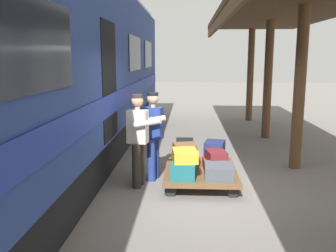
{
  "coord_description": "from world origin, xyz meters",
  "views": [
    {
      "loc": [
        0.36,
        6.25,
        2.34
      ],
      "look_at": [
        0.71,
        -0.16,
        1.15
      ],
      "focal_mm": 39.38,
      "sensor_mm": 36.0,
      "label": 1
    }
  ],
  "objects_px": {
    "suitcase_olive_duffel": "(215,158)",
    "suitcase_maroon_trunk": "(216,155)",
    "suitcase_teal_softside": "(184,169)",
    "porter_in_overalls": "(152,133)",
    "suitcase_navy_fabric": "(215,148)",
    "suitcase_black_hardshell": "(185,144)",
    "train_car": "(23,74)",
    "suitcase_slate_roller": "(219,171)",
    "suitcase_yellow_case": "(185,155)",
    "suitcase_red_plastic": "(217,165)",
    "luggage_cart": "(201,171)",
    "suitcase_brown_leather": "(185,149)",
    "suitcase_tan_vintage": "(185,155)",
    "porter_by_door": "(139,137)",
    "suitcase_burgundy_valise": "(185,161)"
  },
  "relations": [
    {
      "from": "suitcase_olive_duffel",
      "to": "suitcase_maroon_trunk",
      "type": "relative_size",
      "value": 1.3
    },
    {
      "from": "train_car",
      "to": "suitcase_navy_fabric",
      "type": "xyz_separation_m",
      "value": [
        -3.38,
        -0.91,
        -1.48
      ]
    },
    {
      "from": "suitcase_tan_vintage",
      "to": "suitcase_yellow_case",
      "type": "distance_m",
      "value": 0.99
    },
    {
      "from": "luggage_cart",
      "to": "porter_in_overalls",
      "type": "distance_m",
      "value": 1.18
    },
    {
      "from": "suitcase_tan_vintage",
      "to": "suitcase_navy_fabric",
      "type": "xyz_separation_m",
      "value": [
        -0.59,
        0.04,
        0.17
      ]
    },
    {
      "from": "suitcase_navy_fabric",
      "to": "suitcase_maroon_trunk",
      "type": "relative_size",
      "value": 1.0
    },
    {
      "from": "suitcase_yellow_case",
      "to": "suitcase_black_hardshell",
      "type": "xyz_separation_m",
      "value": [
        0.01,
        -0.97,
        -0.03
      ]
    },
    {
      "from": "suitcase_slate_roller",
      "to": "suitcase_yellow_case",
      "type": "height_order",
      "value": "suitcase_yellow_case"
    },
    {
      "from": "suitcase_slate_roller",
      "to": "suitcase_burgundy_valise",
      "type": "distance_m",
      "value": 0.77
    },
    {
      "from": "suitcase_brown_leather",
      "to": "suitcase_maroon_trunk",
      "type": "bearing_deg",
      "value": -178.2
    },
    {
      "from": "train_car",
      "to": "suitcase_slate_roller",
      "type": "distance_m",
      "value": 3.78
    },
    {
      "from": "suitcase_brown_leather",
      "to": "luggage_cart",
      "type": "bearing_deg",
      "value": -176.76
    },
    {
      "from": "suitcase_red_plastic",
      "to": "suitcase_maroon_trunk",
      "type": "relative_size",
      "value": 1.1
    },
    {
      "from": "suitcase_olive_duffel",
      "to": "porter_by_door",
      "type": "relative_size",
      "value": 0.36
    },
    {
      "from": "suitcase_brown_leather",
      "to": "suitcase_black_hardshell",
      "type": "distance_m",
      "value": 0.52
    },
    {
      "from": "suitcase_slate_roller",
      "to": "porter_in_overalls",
      "type": "distance_m",
      "value": 1.5
    },
    {
      "from": "suitcase_teal_softside",
      "to": "suitcase_brown_leather",
      "type": "xyz_separation_m",
      "value": [
        -0.0,
        -0.47,
        0.25
      ]
    },
    {
      "from": "suitcase_brown_leather",
      "to": "porter_by_door",
      "type": "bearing_deg",
      "value": 14.49
    },
    {
      "from": "suitcase_burgundy_valise",
      "to": "suitcase_maroon_trunk",
      "type": "relative_size",
      "value": 1.01
    },
    {
      "from": "suitcase_teal_softside",
      "to": "suitcase_slate_roller",
      "type": "xyz_separation_m",
      "value": [
        -0.6,
        0.0,
        -0.03
      ]
    },
    {
      "from": "luggage_cart",
      "to": "suitcase_olive_duffel",
      "type": "height_order",
      "value": "suitcase_olive_duffel"
    },
    {
      "from": "suitcase_navy_fabric",
      "to": "suitcase_black_hardshell",
      "type": "bearing_deg",
      "value": -4.7
    },
    {
      "from": "suitcase_burgundy_valise",
      "to": "suitcase_navy_fabric",
      "type": "relative_size",
      "value": 1.02
    },
    {
      "from": "suitcase_teal_softside",
      "to": "suitcase_black_hardshell",
      "type": "bearing_deg",
      "value": -89.55
    },
    {
      "from": "suitcase_teal_softside",
      "to": "porter_by_door",
      "type": "distance_m",
      "value": 1.01
    },
    {
      "from": "suitcase_red_plastic",
      "to": "suitcase_navy_fabric",
      "type": "height_order",
      "value": "suitcase_navy_fabric"
    },
    {
      "from": "suitcase_teal_softside",
      "to": "suitcase_red_plastic",
      "type": "relative_size",
      "value": 1.1
    },
    {
      "from": "suitcase_burgundy_valise",
      "to": "porter_by_door",
      "type": "height_order",
      "value": "porter_by_door"
    },
    {
      "from": "suitcase_maroon_trunk",
      "to": "suitcase_black_hardshell",
      "type": "distance_m",
      "value": 0.78
    },
    {
      "from": "train_car",
      "to": "suitcase_maroon_trunk",
      "type": "relative_size",
      "value": 37.43
    },
    {
      "from": "suitcase_yellow_case",
      "to": "porter_by_door",
      "type": "bearing_deg",
      "value": -15.62
    },
    {
      "from": "train_car",
      "to": "porter_in_overalls",
      "type": "height_order",
      "value": "train_car"
    },
    {
      "from": "train_car",
      "to": "luggage_cart",
      "type": "relative_size",
      "value": 9.8
    },
    {
      "from": "suitcase_burgundy_valise",
      "to": "suitcase_maroon_trunk",
      "type": "distance_m",
      "value": 0.6
    },
    {
      "from": "suitcase_tan_vintage",
      "to": "suitcase_brown_leather",
      "type": "bearing_deg",
      "value": 90.09
    },
    {
      "from": "suitcase_yellow_case",
      "to": "suitcase_brown_leather",
      "type": "xyz_separation_m",
      "value": [
        0.0,
        -0.45,
        0.01
      ]
    },
    {
      "from": "suitcase_brown_leather",
      "to": "suitcase_maroon_trunk",
      "type": "relative_size",
      "value": 0.88
    },
    {
      "from": "luggage_cart",
      "to": "suitcase_navy_fabric",
      "type": "xyz_separation_m",
      "value": [
        -0.29,
        -0.45,
        0.35
      ]
    },
    {
      "from": "suitcase_brown_leather",
      "to": "suitcase_black_hardshell",
      "type": "bearing_deg",
      "value": -89.05
    },
    {
      "from": "suitcase_teal_softside",
      "to": "suitcase_black_hardshell",
      "type": "relative_size",
      "value": 1.09
    },
    {
      "from": "suitcase_teal_softside",
      "to": "porter_in_overalls",
      "type": "xyz_separation_m",
      "value": [
        0.63,
        -0.67,
        0.51
      ]
    },
    {
      "from": "suitcase_burgundy_valise",
      "to": "train_car",
      "type": "bearing_deg",
      "value": 9.29
    },
    {
      "from": "suitcase_navy_fabric",
      "to": "suitcase_red_plastic",
      "type": "bearing_deg",
      "value": 91.36
    },
    {
      "from": "suitcase_tan_vintage",
      "to": "suitcase_maroon_trunk",
      "type": "distance_m",
      "value": 0.77
    },
    {
      "from": "luggage_cart",
      "to": "suitcase_brown_leather",
      "type": "relative_size",
      "value": 4.33
    },
    {
      "from": "suitcase_maroon_trunk",
      "to": "suitcase_burgundy_valise",
      "type": "bearing_deg",
      "value": 0.14
    },
    {
      "from": "luggage_cart",
      "to": "suitcase_burgundy_valise",
      "type": "distance_m",
      "value": 0.36
    },
    {
      "from": "luggage_cart",
      "to": "suitcase_teal_softside",
      "type": "distance_m",
      "value": 0.6
    },
    {
      "from": "suitcase_burgundy_valise",
      "to": "suitcase_brown_leather",
      "type": "distance_m",
      "value": 0.25
    },
    {
      "from": "suitcase_teal_softside",
      "to": "suitcase_black_hardshell",
      "type": "xyz_separation_m",
      "value": [
        0.01,
        -0.99,
        0.22
      ]
    }
  ]
}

